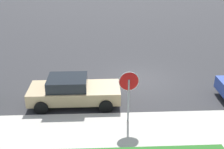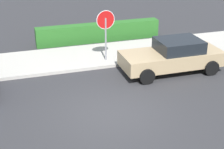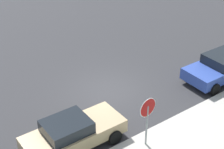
{
  "view_description": "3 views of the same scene",
  "coord_description": "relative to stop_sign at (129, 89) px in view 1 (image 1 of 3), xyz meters",
  "views": [
    {
      "loc": [
        2.33,
        14.58,
        6.92
      ],
      "look_at": [
        1.71,
        1.23,
        0.93
      ],
      "focal_mm": 45.0,
      "sensor_mm": 36.0,
      "label": 1
    },
    {
      "loc": [
        -2.95,
        -9.72,
        5.97
      ],
      "look_at": [
        0.53,
        1.38,
        0.77
      ],
      "focal_mm": 55.0,
      "sensor_mm": 36.0,
      "label": 2
    },
    {
      "loc": [
        8.71,
        12.42,
        10.07
      ],
      "look_at": [
        0.11,
        0.5,
        1.3
      ],
      "focal_mm": 55.0,
      "sensor_mm": 36.0,
      "label": 3
    }
  ],
  "objects": [
    {
      "name": "sidewalk_curb",
      "position": [
        -1.17,
        0.83,
        -1.63
      ],
      "size": [
        32.0,
        2.98,
        0.14
      ],
      "primitive_type": "cube",
      "color": "#B2ADA3",
      "rests_on": "ground_plane"
    },
    {
      "name": "stop_sign",
      "position": [
        0.0,
        0.0,
        0.0
      ],
      "size": [
        0.85,
        0.08,
        2.45
      ],
      "color": "gray",
      "rests_on": "ground_plane"
    },
    {
      "name": "ground_plane",
      "position": [
        -1.17,
        -4.39,
        -1.7
      ],
      "size": [
        60.0,
        60.0,
        0.0
      ],
      "primitive_type": "plane",
      "color": "#2D2D30"
    },
    {
      "name": "parked_car_tan",
      "position": [
        2.46,
        -1.8,
        -0.98
      ],
      "size": [
        4.32,
        1.94,
        1.42
      ],
      "color": "tan",
      "rests_on": "ground_plane"
    }
  ]
}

